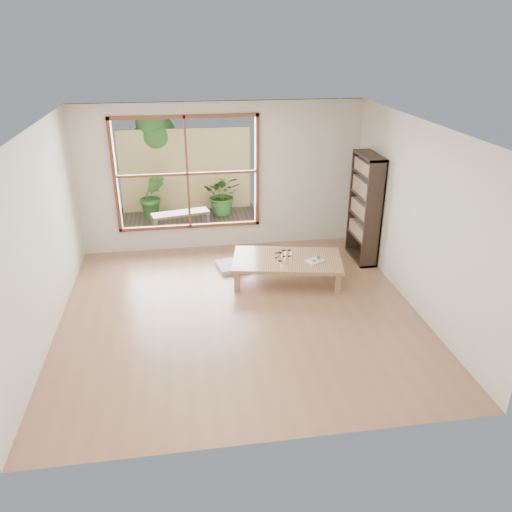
{
  "coord_description": "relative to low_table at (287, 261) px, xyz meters",
  "views": [
    {
      "loc": [
        -0.71,
        -6.12,
        3.68
      ],
      "look_at": [
        0.34,
        0.68,
        0.55
      ],
      "focal_mm": 35.0,
      "sensor_mm": 36.0,
      "label": 1
    }
  ],
  "objects": [
    {
      "name": "deck",
      "position": [
        -1.47,
        2.67,
        -0.33
      ],
      "size": [
        2.8,
        2.0,
        0.05
      ],
      "primitive_type": "cube",
      "color": "#372F28",
      "rests_on": "ground"
    },
    {
      "name": "ground",
      "position": [
        -0.87,
        -0.89,
        -0.33
      ],
      "size": [
        5.0,
        5.0,
        0.0
      ],
      "primitive_type": "plane",
      "color": "#926749",
      "rests_on": "ground"
    },
    {
      "name": "shrub_left",
      "position": [
        -2.2,
        3.2,
        0.19
      ],
      "size": [
        0.59,
        0.5,
        0.98
      ],
      "primitive_type": "imported",
      "rotation": [
        0.0,
        0.0,
        0.13
      ],
      "color": "#2C5A21",
      "rests_on": "deck"
    },
    {
      "name": "shrub_right",
      "position": [
        -0.71,
        3.23,
        0.14
      ],
      "size": [
        0.89,
        0.8,
        0.88
      ],
      "primitive_type": "imported",
      "rotation": [
        0.0,
        0.0,
        -0.16
      ],
      "color": "#2C5A21",
      "rests_on": "deck"
    },
    {
      "name": "glass_short",
      "position": [
        -0.04,
        0.1,
        0.09
      ],
      "size": [
        0.08,
        0.08,
        0.1
      ],
      "primitive_type": "cylinder",
      "color": "silver",
      "rests_on": "low_table"
    },
    {
      "name": "glass_tall",
      "position": [
        -0.13,
        -0.06,
        0.11
      ],
      "size": [
        0.07,
        0.07,
        0.14
      ],
      "primitive_type": "cylinder",
      "color": "silver",
      "rests_on": "low_table"
    },
    {
      "name": "bamboo_fence",
      "position": [
        -1.47,
        3.67,
        0.57
      ],
      "size": [
        2.8,
        0.06,
        1.8
      ],
      "primitive_type": "cube",
      "color": "tan",
      "rests_on": "ground"
    },
    {
      "name": "glass_small",
      "position": [
        -0.16,
        0.06,
        0.09
      ],
      "size": [
        0.06,
        0.06,
        0.08
      ],
      "primitive_type": "cylinder",
      "color": "silver",
      "rests_on": "low_table"
    },
    {
      "name": "floor_cushion",
      "position": [
        -0.81,
        0.58,
        -0.29
      ],
      "size": [
        0.58,
        0.58,
        0.07
      ],
      "primitive_type": "cube",
      "rotation": [
        0.0,
        0.0,
        0.18
      ],
      "color": "silver",
      "rests_on": "ground"
    },
    {
      "name": "garden_tree",
      "position": [
        -2.15,
        3.97,
        1.3
      ],
      "size": [
        1.04,
        0.85,
        2.22
      ],
      "color": "#4C3D2D",
      "rests_on": "ground"
    },
    {
      "name": "glass_mid",
      "position": [
        0.05,
        0.09,
        0.09
      ],
      "size": [
        0.07,
        0.07,
        0.1
      ],
      "primitive_type": "cylinder",
      "color": "silver",
      "rests_on": "low_table"
    },
    {
      "name": "garden_bench",
      "position": [
        -1.64,
        2.45,
        -0.01
      ],
      "size": [
        1.17,
        0.57,
        0.36
      ],
      "rotation": [
        0.0,
        0.0,
        0.23
      ],
      "color": "#32261B",
      "rests_on": "deck"
    },
    {
      "name": "bookshelf",
      "position": [
        1.46,
        0.62,
        0.59
      ],
      "size": [
        0.29,
        0.83,
        1.84
      ],
      "primitive_type": "cube",
      "color": "#32261B",
      "rests_on": "ground"
    },
    {
      "name": "food_tray",
      "position": [
        0.42,
        -0.16,
        0.06
      ],
      "size": [
        0.31,
        0.27,
        0.08
      ],
      "rotation": [
        0.0,
        0.0,
        0.42
      ],
      "color": "white",
      "rests_on": "low_table"
    },
    {
      "name": "low_table",
      "position": [
        0.0,
        0.0,
        0.0
      ],
      "size": [
        1.87,
        1.28,
        0.37
      ],
      "rotation": [
        0.0,
        0.0,
        -0.2
      ],
      "color": "tan",
      "rests_on": "ground"
    }
  ]
}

